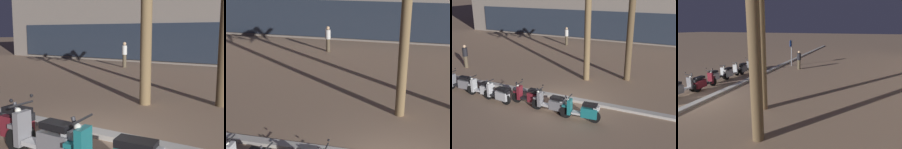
% 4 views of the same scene
% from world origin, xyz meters
% --- Properties ---
extents(ground_plane, '(200.00, 200.00, 0.00)m').
position_xyz_m(ground_plane, '(0.00, 0.00, 0.00)').
color(ground_plane, '#93755B').
extents(curb_strip, '(60.00, 0.36, 0.12)m').
position_xyz_m(curb_strip, '(0.00, 0.46, 0.06)').
color(curb_strip, '#BCB7AD').
rests_on(curb_strip, ground).
extents(scooter_maroon_gap_after_mid, '(1.75, 0.56, 1.17)m').
position_xyz_m(scooter_maroon_gap_after_mid, '(-1.31, -0.89, 0.45)').
color(scooter_maroon_gap_after_mid, black).
rests_on(scooter_maroon_gap_after_mid, ground).
extents(scooter_grey_mid_front, '(1.78, 0.56, 1.17)m').
position_xyz_m(scooter_grey_mid_front, '(-0.01, -1.16, 0.45)').
color(scooter_grey_mid_front, black).
rests_on(scooter_grey_mid_front, ground).
extents(pedestrian_window_shopping, '(0.41, 0.44, 1.70)m').
position_xyz_m(pedestrian_window_shopping, '(-5.42, 12.15, 0.90)').
color(pedestrian_window_shopping, brown).
rests_on(pedestrian_window_shopping, ground).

